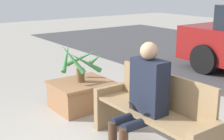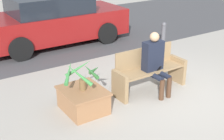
# 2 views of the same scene
# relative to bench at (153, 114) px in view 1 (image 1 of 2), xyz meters

# --- Properties ---
(bench) EXTENTS (1.70, 0.50, 0.93)m
(bench) POSITION_rel_bench_xyz_m (0.00, 0.00, 0.00)
(bench) COLOR #8C704C
(bench) RESTS_ON ground_plane
(person_seated) EXTENTS (0.44, 0.61, 1.33)m
(person_seated) POSITION_rel_bench_xyz_m (0.01, -0.17, 0.30)
(person_seated) COLOR black
(person_seated) RESTS_ON ground_plane
(planter_box) EXTENTS (0.78, 0.92, 0.44)m
(planter_box) POSITION_rel_bench_xyz_m (-1.65, -0.04, -0.21)
(planter_box) COLOR #936642
(planter_box) RESTS_ON ground_plane
(potted_plant) EXTENTS (0.73, 0.75, 0.65)m
(potted_plant) POSITION_rel_bench_xyz_m (-1.64, -0.03, 0.33)
(potted_plant) COLOR brown
(potted_plant) RESTS_ON planter_box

